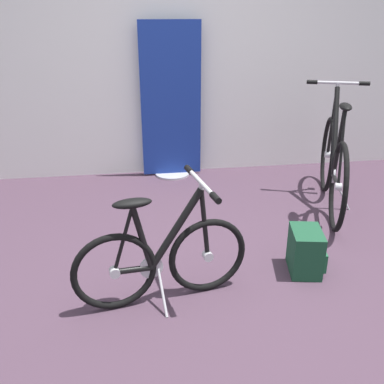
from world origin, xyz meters
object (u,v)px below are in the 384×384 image
folding_bike_foreground (162,257)px  backpack_on_floor (306,251)px  display_bike_left (333,165)px  floor_banner_stand (171,111)px

folding_bike_foreground → backpack_on_floor: 0.99m
display_bike_left → folding_bike_foreground: bearing=-144.7°
floor_banner_stand → folding_bike_foreground: (-0.28, -2.11, -0.39)m
folding_bike_foreground → display_bike_left: (1.56, 1.11, 0.10)m
floor_banner_stand → folding_bike_foreground: bearing=-97.5°
display_bike_left → backpack_on_floor: (-0.60, -0.94, -0.25)m
floor_banner_stand → display_bike_left: bearing=-37.8°
folding_bike_foreground → backpack_on_floor: bearing=9.7°
floor_banner_stand → display_bike_left: floor_banner_stand is taller
folding_bike_foreground → display_bike_left: size_ratio=0.72×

